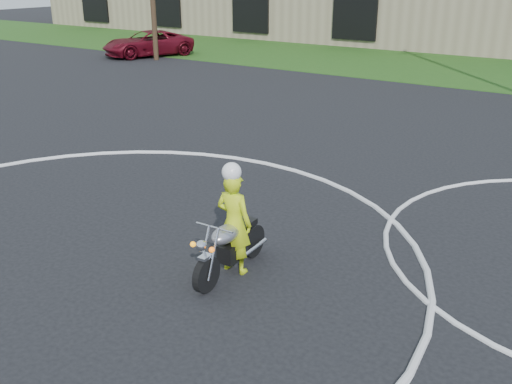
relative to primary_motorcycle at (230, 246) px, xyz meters
The scene contains 6 objects.
grass_strip 23.32m from the primary_motorcycle, 96.39° to the left, with size 120.00×10.00×0.02m, color #1E4714.
course_markings 0.84m from the primary_motorcycle, 129.07° to the left, with size 19.05×19.05×0.12m.
primary_motorcycle is the anchor object (origin of this frame).
rider_primary_grp 0.45m from the primary_motorcycle, 92.02° to the left, with size 0.66×0.44×1.94m.
pickup_grp 26.21m from the primary_motorcycle, 136.50° to the left, with size 4.35×5.71×1.44m.
traffic_cones 3.66m from the primary_motorcycle, 14.95° to the right, with size 20.99×8.71×0.30m.
Camera 1 is at (7.62, -2.96, 4.80)m, focal length 40.00 mm.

